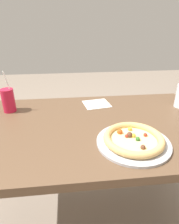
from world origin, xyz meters
The scene contains 5 objects.
ground_plane centered at (0.00, 0.00, 0.00)m, with size 8.00×8.00×0.00m, color gray.
dining_table centered at (0.00, 0.00, 0.64)m, with size 1.36×0.79×0.75m.
pizza_near centered at (0.18, -0.19, 0.77)m, with size 0.32×0.32×0.04m.
drink_cup_colored centered at (-0.45, 0.22, 0.82)m, with size 0.07×0.07×0.24m.
paper_napkin centered at (0.08, 0.26, 0.75)m, with size 0.16×0.14×0.00m, color white.
Camera 1 is at (-0.09, -0.88, 1.25)m, focal length 31.02 mm.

